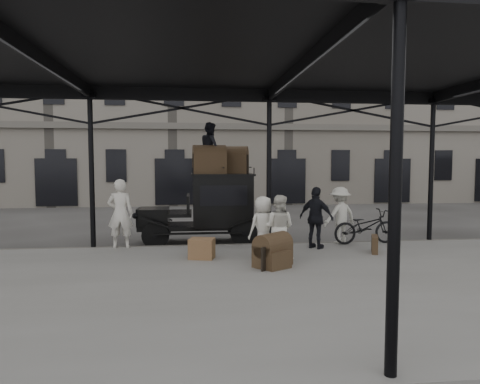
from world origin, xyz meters
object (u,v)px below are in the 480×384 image
at_px(steamer_trunk_roof_near, 209,162).
at_px(taxi, 212,205).
at_px(porter_official, 316,218).
at_px(porter_left, 120,214).
at_px(steamer_trunk_platform, 273,252).
at_px(bicycle, 365,227).

bearing_deg(steamer_trunk_roof_near, taxi, 67.87).
bearing_deg(steamer_trunk_roof_near, porter_official, -33.05).
xyz_separation_m(porter_left, steamer_trunk_platform, (3.82, -2.50, -0.64)).
relative_size(bicycle, steamer_trunk_roof_near, 1.95).
distance_m(taxi, steamer_trunk_roof_near, 1.36).
bearing_deg(steamer_trunk_platform, steamer_trunk_roof_near, 69.62).
height_order(porter_official, steamer_trunk_roof_near, steamer_trunk_roof_near).
bearing_deg(porter_left, steamer_trunk_roof_near, -160.41).
height_order(taxi, porter_official, taxi).
xyz_separation_m(bicycle, steamer_trunk_roof_near, (-4.50, 1.10, 1.89)).
bearing_deg(bicycle, porter_official, 102.88).
xyz_separation_m(porter_official, steamer_trunk_roof_near, (-2.88, 1.59, 1.54)).
height_order(porter_left, steamer_trunk_platform, porter_left).
bearing_deg(taxi, steamer_trunk_platform, -71.51).
relative_size(porter_left, bicycle, 1.00).
bearing_deg(porter_left, porter_official, 172.24).
relative_size(taxi, steamer_trunk_platform, 4.19).
distance_m(porter_left, steamer_trunk_platform, 4.61).
relative_size(taxi, porter_official, 2.14).
relative_size(taxi, porter_left, 1.89).
distance_m(taxi, steamer_trunk_platform, 3.95).
relative_size(porter_left, steamer_trunk_platform, 2.21).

